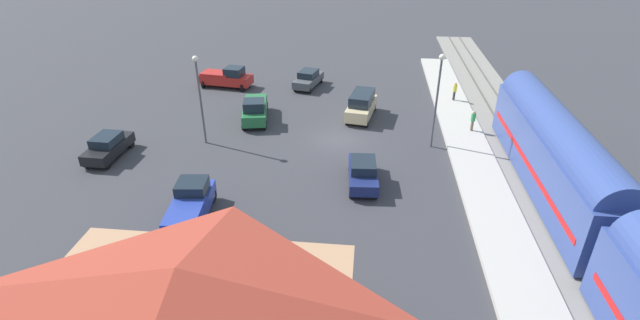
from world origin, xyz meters
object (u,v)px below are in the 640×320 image
pickup_green (255,109)px  light_pole_near_platform (438,90)px  passenger_train (624,243)px  sedan_charcoal (308,79)px  light_pole_lot_center (199,89)px  pedestrian_waiting_far (473,119)px  sedan_black (108,146)px  pickup_blue (190,206)px  suv_tan (362,105)px  pedestrian_on_platform (455,90)px  sedan_navy (363,172)px  pickup_red (226,77)px

pickup_green → light_pole_near_platform: 15.55m
passenger_train → sedan_charcoal: 32.86m
pickup_green → light_pole_lot_center: (2.87, 4.82, 3.42)m
pedestrian_waiting_far → sedan_black: bearing=14.3°
passenger_train → sedan_charcoal: bearing=-56.7°
pickup_blue → suv_tan: 19.16m
pedestrian_on_platform → pedestrian_waiting_far: same height
light_pole_near_platform → sedan_navy: bearing=49.9°
pickup_red → sedan_black: (4.29, 15.99, -0.15)m
suv_tan → pickup_blue: bearing=60.4°
passenger_train → pickup_green: (21.49, -18.40, -1.83)m
suv_tan → sedan_charcoal: suv_tan is taller
sedan_charcoal → pedestrian_on_platform: bearing=168.0°
pedestrian_waiting_far → pickup_green: 18.21m
passenger_train → pedestrian_on_platform: size_ratio=21.60×
passenger_train → light_pole_lot_center: 27.93m
suv_tan → sedan_charcoal: size_ratio=1.07×
pickup_blue → pickup_red: bearing=-78.9°
sedan_navy → pickup_blue: bearing=28.1°
passenger_train → pickup_green: bearing=-40.6°
passenger_train → sedan_navy: bearing=-36.0°
pickup_red → pickup_green: 9.47m
sedan_navy → pedestrian_waiting_far: bearing=-134.4°
passenger_train → pickup_blue: passenger_train is taller
passenger_train → pedestrian_waiting_far: bearing=-79.3°
sedan_navy → suv_tan: 11.37m
pedestrian_waiting_far → light_pole_near_platform: light_pole_near_platform is taller
sedan_navy → light_pole_lot_center: size_ratio=0.66×
sedan_charcoal → light_pole_near_platform: light_pole_near_platform is taller
pickup_red → light_pole_near_platform: size_ratio=0.77×
sedan_navy → light_pole_lot_center: bearing=-21.5°
passenger_train → pickup_blue: size_ratio=6.63×
sedan_black → sedan_charcoal: 21.12m
passenger_train → sedan_black: 32.48m
passenger_train → light_pole_lot_center: size_ratio=5.31×
sedan_navy → sedan_charcoal: (6.08, -18.74, 0.00)m
passenger_train → light_pole_lot_center: (24.36, -13.58, 1.59)m
sedan_navy → light_pole_near_platform: (-5.13, -6.09, 3.74)m
pedestrian_waiting_far → pickup_green: bearing=-2.8°
pickup_green → suv_tan: suv_tan is taller
pickup_blue → sedan_charcoal: (-3.82, -24.03, -0.15)m
pedestrian_on_platform → sedan_navy: pedestrian_on_platform is taller
pickup_blue → sedan_navy: pickup_blue is taller
pedestrian_waiting_far → suv_tan: 9.40m
pedestrian_on_platform → sedan_black: size_ratio=0.38×
pedestrian_on_platform → sedan_charcoal: (14.27, -3.02, -0.40)m
sedan_black → pickup_blue: bearing=141.1°
pedestrian_on_platform → light_pole_near_platform: bearing=72.4°
pickup_blue → sedan_black: size_ratio=1.22×
pedestrian_waiting_far → sedan_navy: pedestrian_waiting_far is taller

